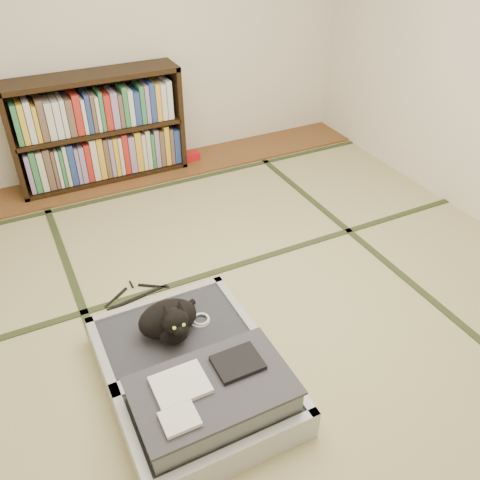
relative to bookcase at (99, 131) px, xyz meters
name	(u,v)px	position (x,y,z in m)	size (l,w,h in m)	color
floor	(258,303)	(0.43, -2.07, -0.45)	(4.50, 4.50, 0.00)	tan
wood_strip	(155,170)	(0.43, -0.07, -0.44)	(4.00, 0.50, 0.02)	brown
red_item	(191,156)	(0.80, -0.04, -0.40)	(0.15, 0.09, 0.07)	red
room_shell	(264,69)	(0.43, -2.07, 1.01)	(4.50, 4.50, 4.50)	white
tatami_borders	(224,260)	(0.43, -1.57, -0.45)	(4.00, 4.50, 0.01)	#2D381E
bookcase	(99,131)	(0.00, 0.00, 0.00)	(1.43, 0.33, 0.92)	black
suitcase	(195,377)	(-0.18, -2.53, -0.34)	(0.84, 1.11, 0.33)	#A7A7AC
cat	(170,320)	(-0.20, -2.24, -0.18)	(0.37, 0.37, 0.30)	black
cable_coil	(200,320)	(-0.02, -2.21, -0.28)	(0.12, 0.12, 0.03)	white
hanger	(137,295)	(-0.23, -1.66, -0.44)	(0.43, 0.22, 0.01)	black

